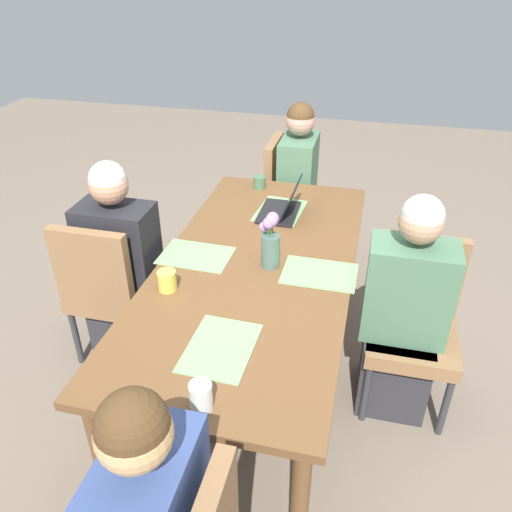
{
  "coord_description": "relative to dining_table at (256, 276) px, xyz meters",
  "views": [
    {
      "loc": [
        -2.1,
        -0.51,
        2.11
      ],
      "look_at": [
        0.0,
        0.0,
        0.77
      ],
      "focal_mm": 35.82,
      "sensor_mm": 36.0,
      "label": 1
    }
  ],
  "objects": [
    {
      "name": "ground_plane",
      "position": [
        0.0,
        0.0,
        -0.65
      ],
      "size": [
        10.0,
        10.0,
        0.0
      ],
      "primitive_type": "plane",
      "color": "#756656"
    },
    {
      "name": "dining_table",
      "position": [
        0.0,
        0.0,
        0.0
      ],
      "size": [
        2.1,
        0.96,
        0.72
      ],
      "color": "brown",
      "rests_on": "ground_plane"
    },
    {
      "name": "chair_head_right_left_near",
      "position": [
        1.37,
        0.08,
        -0.15
      ],
      "size": [
        0.44,
        0.44,
        0.9
      ],
      "color": "olive",
      "rests_on": "ground_plane"
    },
    {
      "name": "person_head_right_left_near",
      "position": [
        1.31,
        0.01,
        -0.13
      ],
      "size": [
        0.4,
        0.36,
        1.19
      ],
      "color": "#2D2D33",
      "rests_on": "ground_plane"
    },
    {
      "name": "chair_near_left_mid",
      "position": [
        0.05,
        -0.81,
        -0.15
      ],
      "size": [
        0.44,
        0.44,
        0.9
      ],
      "color": "olive",
      "rests_on": "ground_plane"
    },
    {
      "name": "person_near_left_mid",
      "position": [
        -0.02,
        -0.75,
        -0.13
      ],
      "size": [
        0.36,
        0.4,
        1.19
      ],
      "color": "#2D2D33",
      "rests_on": "ground_plane"
    },
    {
      "name": "chair_far_left_far",
      "position": [
        -0.06,
        0.82,
        -0.15
      ],
      "size": [
        0.44,
        0.44,
        0.9
      ],
      "color": "olive",
      "rests_on": "ground_plane"
    },
    {
      "name": "person_far_left_far",
      "position": [
        0.02,
        0.76,
        -0.13
      ],
      "size": [
        0.36,
        0.4,
        1.19
      ],
      "color": "#2D2D33",
      "rests_on": "ground_plane"
    },
    {
      "name": "flower_vase",
      "position": [
        0.01,
        -0.07,
        0.22
      ],
      "size": [
        0.11,
        0.11,
        0.29
      ],
      "color": "#4C6B60",
      "rests_on": "dining_table"
    },
    {
      "name": "placemat_head_right_left_near",
      "position": [
        0.62,
        0.0,
        0.07
      ],
      "size": [
        0.38,
        0.29,
        0.0
      ],
      "primitive_type": "cube",
      "rotation": [
        0.0,
        0.0,
        3.06
      ],
      "color": "#7FAD70",
      "rests_on": "dining_table"
    },
    {
      "name": "placemat_near_left_mid",
      "position": [
        -0.01,
        -0.32,
        0.07
      ],
      "size": [
        0.26,
        0.36,
        0.0
      ],
      "primitive_type": "cube",
      "rotation": [
        0.0,
        0.0,
        1.56
      ],
      "color": "#7FAD70",
      "rests_on": "dining_table"
    },
    {
      "name": "placemat_far_left_far",
      "position": [
        0.01,
        0.32,
        0.07
      ],
      "size": [
        0.27,
        0.37,
        0.0
      ],
      "primitive_type": "cube",
      "rotation": [
        0.0,
        0.0,
        -1.6
      ],
      "color": "#7FAD70",
      "rests_on": "dining_table"
    },
    {
      "name": "placemat_head_left_right_near",
      "position": [
        -0.64,
        -0.01,
        0.07
      ],
      "size": [
        0.37,
        0.27,
        0.0
      ],
      "primitive_type": "cube",
      "rotation": [
        0.0,
        0.0,
        -0.03
      ],
      "color": "#7FAD70",
      "rests_on": "dining_table"
    },
    {
      "name": "laptop_head_right_left_near",
      "position": [
        0.57,
        -0.02,
        0.11
      ],
      "size": [
        0.32,
        0.22,
        0.2
      ],
      "color": "black",
      "rests_on": "dining_table"
    },
    {
      "name": "coffee_mug_near_left",
      "position": [
        -0.3,
        0.35,
        0.12
      ],
      "size": [
        0.09,
        0.09,
        0.1
      ],
      "primitive_type": "cylinder",
      "color": "#DBC64C",
      "rests_on": "dining_table"
    },
    {
      "name": "coffee_mug_near_right",
      "position": [
        -0.94,
        -0.03,
        0.13
      ],
      "size": [
        0.08,
        0.08,
        0.11
      ],
      "primitive_type": "cylinder",
      "color": "white",
      "rests_on": "dining_table"
    },
    {
      "name": "coffee_mug_centre_left",
      "position": [
        0.92,
        0.2,
        0.11
      ],
      "size": [
        0.08,
        0.08,
        0.08
      ],
      "primitive_type": "cylinder",
      "color": "#47704C",
      "rests_on": "dining_table"
    }
  ]
}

